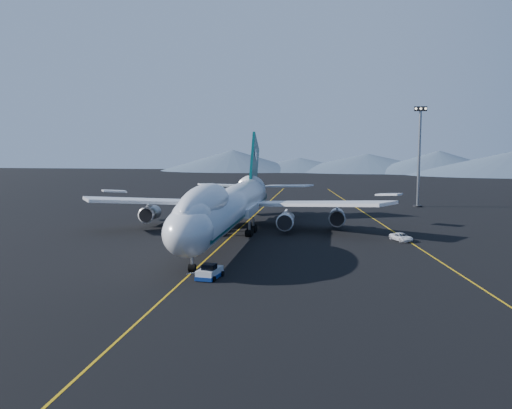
# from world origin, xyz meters

# --- Properties ---
(ground) EXTENTS (500.00, 500.00, 0.00)m
(ground) POSITION_xyz_m (0.00, 0.00, 0.00)
(ground) COLOR black
(ground) RESTS_ON ground
(taxiway_line_main) EXTENTS (0.25, 220.00, 0.01)m
(taxiway_line_main) POSITION_xyz_m (0.00, 0.00, 0.01)
(taxiway_line_main) COLOR #C8960B
(taxiway_line_main) RESTS_ON ground
(taxiway_line_side) EXTENTS (28.08, 198.09, 0.01)m
(taxiway_line_side) POSITION_xyz_m (30.00, 10.00, 0.01)
(taxiway_line_side) COLOR #C8960B
(taxiway_line_side) RESTS_ON ground
(boeing_747) EXTENTS (59.62, 72.43, 19.37)m
(boeing_747) POSITION_xyz_m (0.00, 0.03, 5.81)
(boeing_747) COLOR silver
(boeing_747) RESTS_ON ground
(pushback_tug) EXTENTS (3.14, 4.80, 1.96)m
(pushback_tug) POSITION_xyz_m (3.00, -29.50, 0.62)
(pushback_tug) COLOR silver
(pushback_tug) RESTS_ON ground
(service_van) EXTENTS (4.18, 5.44, 1.37)m
(service_van) POSITION_xyz_m (30.00, 1.56, 0.69)
(service_van) COLOR white
(service_van) RESTS_ON ground
(floodlight_mast) EXTENTS (3.24, 2.43, 26.19)m
(floodlight_mast) POSITION_xyz_m (40.28, 55.68, 13.27)
(floodlight_mast) COLOR black
(floodlight_mast) RESTS_ON ground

